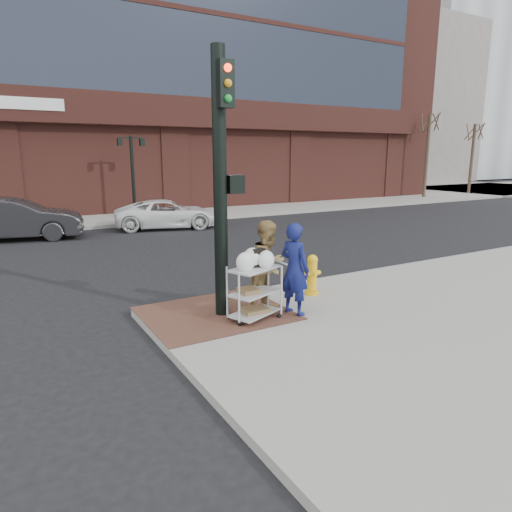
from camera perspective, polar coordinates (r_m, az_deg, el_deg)
ground at (r=8.79m, az=1.07°, el=-9.15°), size 220.00×220.00×0.00m
sidewalk_far at (r=42.54m, az=-6.93°, el=8.18°), size 65.00×36.00×0.15m
brick_curb_ramp at (r=9.21m, az=-5.08°, el=-7.12°), size 2.80×2.40×0.01m
bank_building at (r=40.58m, az=-17.92°, el=27.58°), size 42.00×26.00×28.00m
filler_block at (r=63.35m, az=15.05°, el=17.35°), size 14.00×20.00×18.00m
bare_tree_a at (r=36.85m, az=20.97°, el=16.46°), size 1.80×1.80×7.20m
bare_tree_b at (r=41.88m, az=25.75°, el=14.84°), size 1.80×1.80×6.70m
lamp_post at (r=23.82m, az=-15.19°, el=10.61°), size 1.32×0.22×4.00m
traffic_signal_pole at (r=8.63m, az=-4.31°, el=9.73°), size 0.61×0.51×5.00m
woman_blue at (r=8.94m, az=4.86°, el=-1.64°), size 0.60×0.76×1.83m
pedestrian_tan at (r=9.15m, az=1.58°, el=-1.24°), size 1.08×0.97×1.84m
sedan_dark at (r=19.95m, az=-27.93°, el=4.07°), size 5.17×2.75×1.62m
minivan_white at (r=20.96m, az=-10.99°, el=5.17°), size 5.01×3.29×1.28m
utility_cart at (r=8.71m, az=-0.21°, el=-3.98°), size 1.12×0.87×1.37m
fire_hydrant at (r=10.35m, az=7.03°, el=-2.27°), size 0.43×0.30×0.92m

